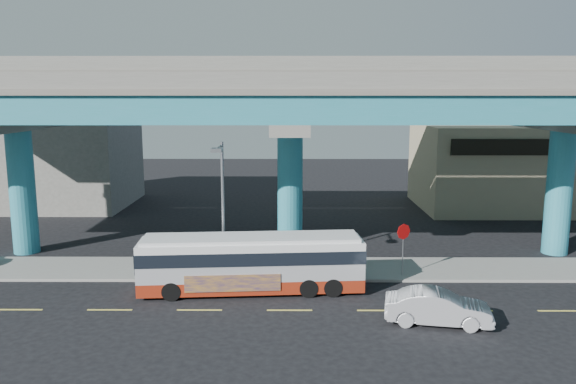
{
  "coord_description": "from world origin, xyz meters",
  "views": [
    {
      "loc": [
        0.07,
        -23.92,
        9.4
      ],
      "look_at": [
        -0.09,
        4.0,
        4.59
      ],
      "focal_mm": 35.0,
      "sensor_mm": 36.0,
      "label": 1
    }
  ],
  "objects_px": {
    "transit_bus": "(252,261)",
    "street_lamp": "(221,191)",
    "sedan": "(438,307)",
    "stop_sign": "(403,238)"
  },
  "relations": [
    {
      "from": "sedan",
      "to": "stop_sign",
      "type": "distance_m",
      "value": 6.11
    },
    {
      "from": "sedan",
      "to": "stop_sign",
      "type": "height_order",
      "value": "stop_sign"
    },
    {
      "from": "sedan",
      "to": "transit_bus",
      "type": "bearing_deg",
      "value": 74.16
    },
    {
      "from": "street_lamp",
      "to": "transit_bus",
      "type": "bearing_deg",
      "value": -39.65
    },
    {
      "from": "sedan",
      "to": "street_lamp",
      "type": "distance_m",
      "value": 11.62
    },
    {
      "from": "transit_bus",
      "to": "street_lamp",
      "type": "distance_m",
      "value": 3.82
    },
    {
      "from": "transit_bus",
      "to": "street_lamp",
      "type": "height_order",
      "value": "street_lamp"
    },
    {
      "from": "sedan",
      "to": "street_lamp",
      "type": "height_order",
      "value": "street_lamp"
    },
    {
      "from": "sedan",
      "to": "stop_sign",
      "type": "relative_size",
      "value": 1.65
    },
    {
      "from": "transit_bus",
      "to": "sedan",
      "type": "distance_m",
      "value": 8.94
    }
  ]
}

